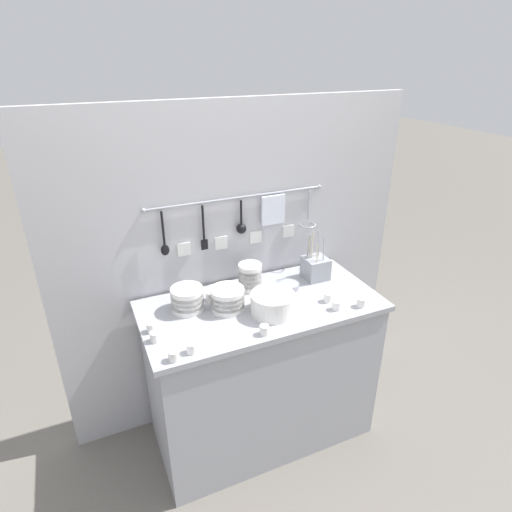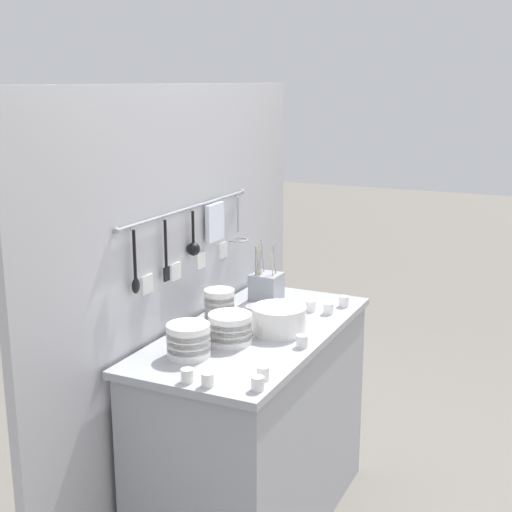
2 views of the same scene
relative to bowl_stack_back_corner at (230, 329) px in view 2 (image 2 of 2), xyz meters
name	(u,v)px [view 2 (image 2 of 2)]	position (x,y,z in m)	size (l,w,h in m)	color
counter	(255,429)	(0.18, -0.02, -0.50)	(1.24, 0.60, 0.89)	#9EA0A8
back_wall	(185,308)	(0.18, 0.31, -0.01)	(2.04, 0.11, 1.87)	#B2B2B7
bowl_stack_back_corner	(230,329)	(0.00, 0.00, 0.00)	(0.17, 0.17, 0.12)	white
bowl_stack_nested_right	(219,307)	(0.18, 0.14, 0.01)	(0.13, 0.13, 0.15)	white
bowl_stack_tall_left	(189,340)	(-0.19, 0.08, 0.00)	(0.16, 0.16, 0.12)	white
plate_stack	(279,320)	(0.19, -0.12, 0.00)	(0.22, 0.22, 0.11)	white
steel_mixing_bowl	(258,309)	(0.38, 0.06, -0.04)	(0.11, 0.11, 0.03)	#93969E
cutlery_caddy	(266,286)	(0.57, 0.11, 0.01)	(0.13, 0.13, 0.28)	#93969E
cup_mid_row	(311,306)	(0.50, -0.14, -0.04)	(0.04, 0.04, 0.05)	white
cup_back_left	(302,341)	(0.08, -0.27, -0.04)	(0.04, 0.04, 0.05)	white
cup_front_left	(265,287)	(0.69, 0.17, -0.04)	(0.04, 0.04, 0.05)	white
cup_centre	(258,383)	(-0.35, -0.28, -0.04)	(0.04, 0.04, 0.05)	white
cup_front_right	(208,380)	(-0.39, -0.12, -0.04)	(0.04, 0.04, 0.05)	white
cup_by_caddy	(328,309)	(0.50, -0.23, -0.04)	(0.04, 0.04, 0.05)	white
cup_back_right	(263,373)	(-0.26, -0.26, -0.04)	(0.04, 0.04, 0.05)	white
cup_beside_plates	(187,376)	(-0.39, -0.04, -0.04)	(0.04, 0.04, 0.05)	white
cup_edge_near	(197,337)	(-0.06, 0.12, -0.04)	(0.04, 0.04, 0.05)	white
cup_edge_far	(344,301)	(0.63, -0.25, -0.04)	(0.04, 0.04, 0.05)	white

